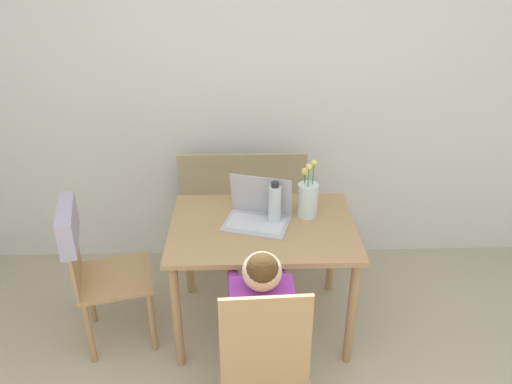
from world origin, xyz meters
The scene contains 9 objects.
wall_back centered at (0.00, 2.23, 1.25)m, with size 6.40×0.05×2.50m.
dining_table centered at (0.03, 1.43, 0.61)m, with size 1.04×0.74×0.71m.
chair_occupied centered at (0.00, 0.70, 0.46)m, with size 0.42×0.42×0.90m.
chair_spare centered at (-0.93, 1.32, 0.61)m, with size 0.51×0.49×0.91m.
person_seated centered at (0.00, 0.83, 0.61)m, with size 0.31×0.43×0.97m.
laptop centered at (0.01, 1.47, 0.77)m, with size 0.41×0.34×0.26m.
flower_vase centered at (0.29, 1.53, 0.82)m, with size 0.12×0.12×0.35m.
water_bottle centered at (0.10, 1.45, 0.83)m, with size 0.07×0.07×0.25m.
cardboard_panel centered at (-0.08, 2.10, 0.44)m, with size 0.86×0.14×0.87m.
Camera 1 is at (-0.07, -0.95, 2.16)m, focal length 35.00 mm.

